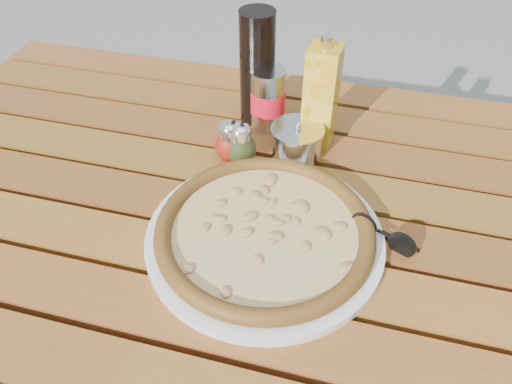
% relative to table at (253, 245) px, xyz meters
% --- Properties ---
extents(table, '(1.40, 0.90, 0.75)m').
position_rel_table_xyz_m(table, '(0.00, 0.00, 0.00)').
color(table, '#341A0B').
rests_on(table, ground).
extents(plate, '(0.36, 0.36, 0.01)m').
position_rel_table_xyz_m(plate, '(0.03, -0.05, 0.08)').
color(plate, silver).
rests_on(plate, table).
extents(pizza, '(0.37, 0.37, 0.03)m').
position_rel_table_xyz_m(pizza, '(0.03, -0.05, 0.10)').
color(pizza, beige).
rests_on(pizza, plate).
extents(pepper_shaker, '(0.07, 0.07, 0.08)m').
position_rel_table_xyz_m(pepper_shaker, '(-0.08, 0.12, 0.11)').
color(pepper_shaker, '#A12012').
rests_on(pepper_shaker, table).
extents(oregano_shaker, '(0.07, 0.07, 0.08)m').
position_rel_table_xyz_m(oregano_shaker, '(-0.05, 0.12, 0.11)').
color(oregano_shaker, '#333E19').
rests_on(oregano_shaker, table).
extents(dark_bottle, '(0.07, 0.07, 0.22)m').
position_rel_table_xyz_m(dark_bottle, '(-0.06, 0.26, 0.19)').
color(dark_bottle, black).
rests_on(dark_bottle, table).
extents(soda_can, '(0.07, 0.07, 0.12)m').
position_rel_table_xyz_m(soda_can, '(-0.04, 0.25, 0.13)').
color(soda_can, '#BBBBBF').
rests_on(soda_can, table).
extents(olive_oil_cruet, '(0.06, 0.06, 0.21)m').
position_rel_table_xyz_m(olive_oil_cruet, '(0.07, 0.22, 0.17)').
color(olive_oil_cruet, '#C29114').
rests_on(olive_oil_cruet, table).
extents(parmesan_tin, '(0.12, 0.12, 0.07)m').
position_rel_table_xyz_m(parmesan_tin, '(0.04, 0.17, 0.11)').
color(parmesan_tin, silver).
rests_on(parmesan_tin, table).
extents(sunglasses, '(0.11, 0.06, 0.04)m').
position_rel_table_xyz_m(sunglasses, '(0.20, -0.01, 0.09)').
color(sunglasses, black).
rests_on(sunglasses, table).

